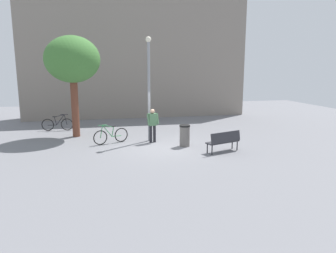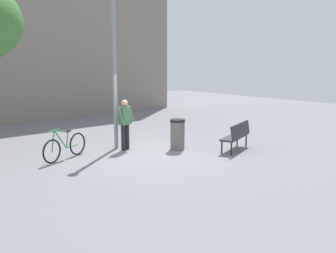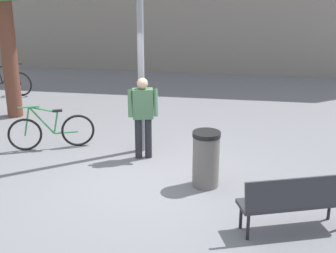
{
  "view_description": "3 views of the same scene",
  "coord_description": "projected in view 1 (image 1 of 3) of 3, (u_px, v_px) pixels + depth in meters",
  "views": [
    {
      "loc": [
        -2.68,
        -13.96,
        3.65
      ],
      "look_at": [
        0.25,
        -0.26,
        1.01
      ],
      "focal_mm": 33.36,
      "sensor_mm": 36.0,
      "label": 1
    },
    {
      "loc": [
        -7.02,
        -9.05,
        2.94
      ],
      "look_at": [
        0.5,
        -0.31,
        0.87
      ],
      "focal_mm": 39.56,
      "sensor_mm": 36.0,
      "label": 2
    },
    {
      "loc": [
        1.62,
        -8.12,
        3.93
      ],
      "look_at": [
        0.29,
        0.59,
        0.83
      ],
      "focal_mm": 52.51,
      "sensor_mm": 36.0,
      "label": 3
    }
  ],
  "objects": [
    {
      "name": "park_bench",
      "position": [
        224.0,
        140.0,
        13.61
      ],
      "size": [
        1.67,
        0.97,
        0.92
      ],
      "color": "#2D2D33",
      "rests_on": "ground_plane"
    },
    {
      "name": "bicycle_green",
      "position": [
        111.0,
        136.0,
        15.23
      ],
      "size": [
        1.7,
        0.73,
        0.97
      ],
      "color": "black",
      "rests_on": "ground_plane"
    },
    {
      "name": "ground_plane",
      "position": [
        162.0,
        147.0,
        14.64
      ],
      "size": [
        36.0,
        36.0,
        0.0
      ],
      "primitive_type": "plane",
      "color": "slate"
    },
    {
      "name": "lamppost",
      "position": [
        149.0,
        82.0,
        15.32
      ],
      "size": [
        0.28,
        0.28,
        5.13
      ],
      "color": "gray",
      "rests_on": "ground_plane"
    },
    {
      "name": "person_by_lamppost",
      "position": [
        153.0,
        123.0,
        15.34
      ],
      "size": [
        0.63,
        0.39,
        1.67
      ],
      "color": "#232328",
      "rests_on": "ground_plane"
    },
    {
      "name": "bicycle_black",
      "position": [
        58.0,
        124.0,
        18.35
      ],
      "size": [
        1.81,
        0.22,
        0.97
      ],
      "color": "black",
      "rests_on": "ground_plane"
    },
    {
      "name": "building_facade",
      "position": [
        137.0,
        57.0,
        23.11
      ],
      "size": [
        16.29,
        2.0,
        8.88
      ],
      "primitive_type": "cube",
      "color": "gray",
      "rests_on": "ground_plane"
    },
    {
      "name": "plaza_tree",
      "position": [
        72.0,
        60.0,
        16.11
      ],
      "size": [
        2.84,
        2.84,
        5.29
      ],
      "color": "brown",
      "rests_on": "ground_plane"
    },
    {
      "name": "trash_bin",
      "position": [
        185.0,
        136.0,
        14.65
      ],
      "size": [
        0.5,
        0.5,
        1.02
      ],
      "color": "#66605B",
      "rests_on": "ground_plane"
    }
  ]
}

